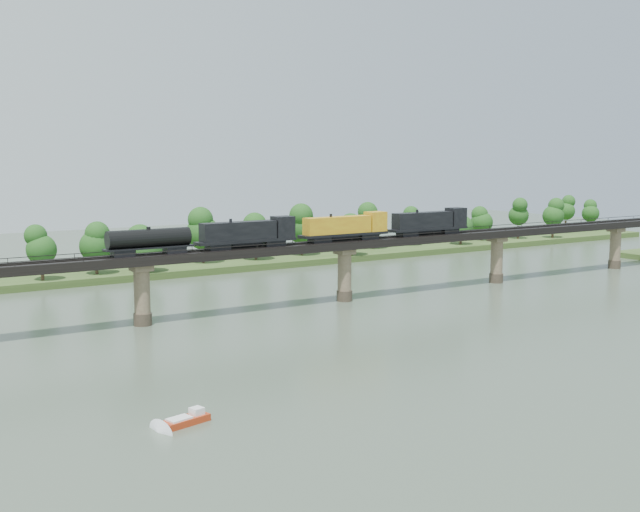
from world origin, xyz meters
TOP-DOWN VIEW (x-y plane):
  - ground at (0.00, 0.00)m, footprint 400.00×400.00m
  - far_bank at (0.00, 85.00)m, footprint 300.00×24.00m
  - bridge at (0.00, 30.00)m, footprint 236.00×30.00m
  - bridge_superstructure at (0.00, 30.00)m, footprint 220.00×4.90m
  - far_treeline at (-8.21, 80.52)m, footprint 289.06×17.54m
  - freight_train at (-6.90, 30.00)m, footprint 75.85×2.96m
  - motorboat at (-53.43, -18.57)m, footprint 5.47×3.04m

SIDE VIEW (x-z plane):
  - ground at x=0.00m, z-range 0.00..0.00m
  - motorboat at x=-53.43m, z-range -0.23..1.22m
  - far_bank at x=0.00m, z-range 0.00..1.60m
  - bridge at x=0.00m, z-range -0.29..11.21m
  - far_treeline at x=-8.21m, z-range 2.03..15.63m
  - bridge_superstructure at x=0.00m, z-range 11.42..12.17m
  - freight_train at x=-6.90m, z-range 11.38..16.60m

